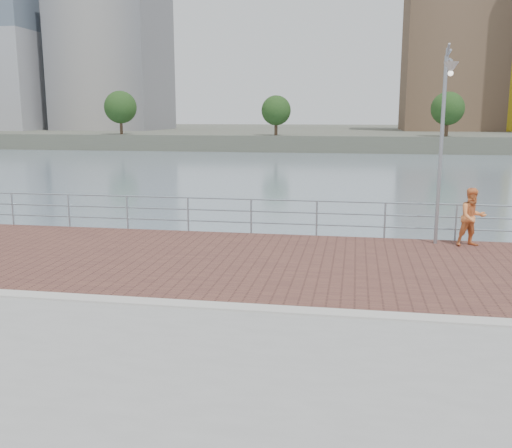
# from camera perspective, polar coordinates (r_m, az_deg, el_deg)

# --- Properties ---
(water) EXTENTS (400.00, 400.00, 0.00)m
(water) POSITION_cam_1_polar(r_m,az_deg,el_deg) (11.99, -1.73, -17.55)
(water) COLOR slate
(water) RESTS_ON ground
(brick_lane) EXTENTS (40.00, 6.80, 0.02)m
(brick_lane) POSITION_cam_1_polar(r_m,az_deg,el_deg) (14.56, 1.09, -3.81)
(brick_lane) COLOR brown
(brick_lane) RESTS_ON seawall
(curb) EXTENTS (40.00, 0.40, 0.06)m
(curb) POSITION_cam_1_polar(r_m,az_deg,el_deg) (11.16, -1.79, -8.35)
(curb) COLOR #B7B5AD
(curb) RESTS_ON seawall
(far_shore) EXTENTS (320.00, 95.00, 2.50)m
(far_shore) POSITION_cam_1_polar(r_m,az_deg,el_deg) (132.91, 9.08, 8.89)
(far_shore) COLOR #4C5142
(far_shore) RESTS_ON ground
(guardrail) EXTENTS (39.06, 0.06, 1.13)m
(guardrail) POSITION_cam_1_polar(r_m,az_deg,el_deg) (17.71, 2.78, 1.09)
(guardrail) COLOR #8C9EA8
(guardrail) RESTS_ON brick_lane
(street_lamp) EXTENTS (0.39, 1.13, 5.32)m
(street_lamp) POSITION_cam_1_polar(r_m,az_deg,el_deg) (16.59, 18.41, 10.61)
(street_lamp) COLOR gray
(street_lamp) RESTS_ON brick_lane
(bystander) EXTENTS (0.97, 0.86, 1.66)m
(bystander) POSITION_cam_1_polar(r_m,az_deg,el_deg) (17.21, 20.81, 0.64)
(bystander) COLOR #EF8846
(bystander) RESTS_ON brick_lane
(skyline) EXTENTS (233.00, 41.00, 57.89)m
(skyline) POSITION_cam_1_polar(r_m,az_deg,el_deg) (118.75, 23.69, 18.98)
(skyline) COLOR #ADA38E
(skyline) RESTS_ON far_shore
(shoreline_trees) EXTENTS (144.67, 5.13, 6.84)m
(shoreline_trees) POSITION_cam_1_polar(r_m,az_deg,el_deg) (87.52, 14.07, 11.12)
(shoreline_trees) COLOR #473323
(shoreline_trees) RESTS_ON far_shore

